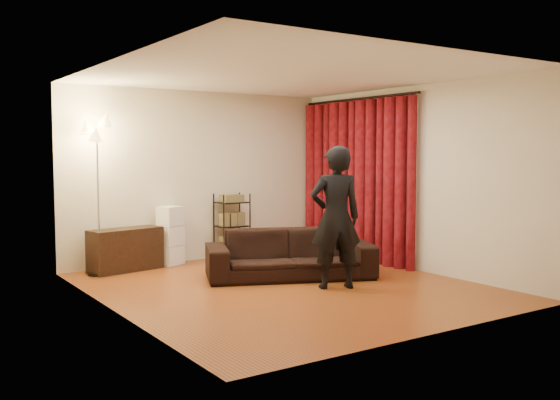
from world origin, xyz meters
TOP-DOWN VIEW (x-y plane):
  - floor at (0.00, 0.00)m, footprint 5.00×5.00m
  - ceiling at (0.00, 0.00)m, footprint 5.00×5.00m
  - wall_back at (0.00, 2.50)m, footprint 5.00×0.00m
  - wall_front at (0.00, -2.50)m, footprint 5.00×0.00m
  - wall_left at (-2.25, 0.00)m, footprint 0.00×5.00m
  - wall_right at (2.25, 0.00)m, footprint 0.00×5.00m
  - curtain_rod at (2.15, 1.12)m, footprint 0.04×2.65m
  - curtain at (2.13, 1.12)m, footprint 0.22×2.65m
  - sofa at (0.37, 0.47)m, footprint 2.44×1.72m
  - person at (0.49, -0.39)m, footprint 0.78×0.65m
  - media_cabinet at (-1.33, 2.23)m, footprint 1.12×0.60m
  - storage_boxes at (-0.59, 2.31)m, footprint 0.45×0.42m
  - wire_shelf at (0.48, 2.28)m, footprint 0.54×0.42m
  - floor_lamp at (-1.75, 2.13)m, footprint 0.48×0.48m

SIDE VIEW (x-z plane):
  - floor at x=0.00m, z-range 0.00..0.00m
  - media_cabinet at x=-1.33m, z-range 0.00..0.62m
  - sofa at x=0.37m, z-range 0.00..0.66m
  - storage_boxes at x=-0.59m, z-range 0.00..0.91m
  - wire_shelf at x=0.48m, z-range 0.00..1.06m
  - person at x=0.49m, z-range 0.00..1.81m
  - floor_lamp at x=-1.75m, z-range 0.00..2.20m
  - curtain at x=2.13m, z-range 0.00..2.55m
  - wall_back at x=0.00m, z-range -1.15..3.85m
  - wall_front at x=0.00m, z-range -1.15..3.85m
  - wall_left at x=-2.25m, z-range -1.15..3.85m
  - wall_right at x=2.25m, z-range -1.15..3.85m
  - curtain_rod at x=2.15m, z-range 2.56..2.60m
  - ceiling at x=0.00m, z-range 2.70..2.70m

